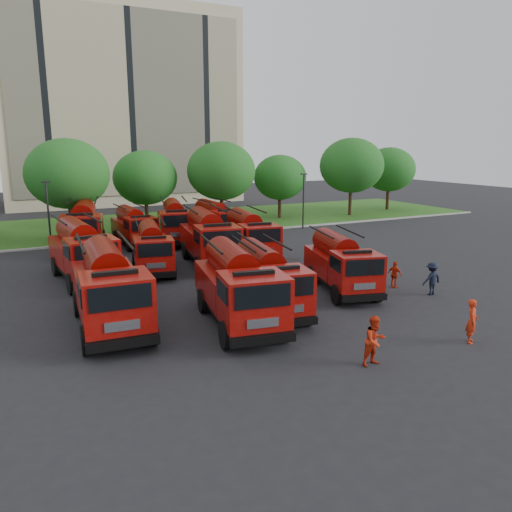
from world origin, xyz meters
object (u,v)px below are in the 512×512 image
at_px(firefighter_2, 394,287).
at_px(firefighter_3, 430,295).
at_px(fire_truck_6, 209,238).
at_px(fire_truck_10, 175,222).
at_px(fire_truck_8, 83,227).
at_px(fire_truck_1, 238,286).
at_px(firefighter_4, 102,313).
at_px(fire_truck_4, 82,251).
at_px(fire_truck_7, 249,235).
at_px(fire_truck_2, 266,280).
at_px(fire_truck_3, 341,263).
at_px(fire_truck_5, 152,248).
at_px(fire_truck_0, 109,288).
at_px(firefighter_1, 374,365).
at_px(firefighter_5, 323,260).
at_px(fire_truck_11, 216,220).
at_px(firefighter_0, 470,342).
at_px(fire_truck_9, 134,226).

relative_size(firefighter_2, firefighter_3, 0.85).
distance_m(fire_truck_6, fire_truck_10, 8.25).
relative_size(fire_truck_8, firefighter_3, 4.65).
xyz_separation_m(fire_truck_1, firefighter_4, (-5.15, 4.06, -1.68)).
bearing_deg(fire_truck_6, fire_truck_4, -167.86).
height_order(fire_truck_7, firefighter_3, fire_truck_7).
bearing_deg(fire_truck_4, fire_truck_2, -58.81).
bearing_deg(firefighter_2, fire_truck_2, 76.52).
bearing_deg(fire_truck_3, fire_truck_2, -150.92).
height_order(fire_truck_7, firefighter_2, fire_truck_7).
xyz_separation_m(fire_truck_4, fire_truck_6, (7.99, 0.53, 0.03)).
xyz_separation_m(fire_truck_5, fire_truck_8, (-2.86, 8.44, 0.31)).
bearing_deg(fire_truck_0, firefighter_3, -6.11).
height_order(firefighter_1, firefighter_3, firefighter_1).
relative_size(fire_truck_7, firefighter_4, 4.60).
bearing_deg(fire_truck_4, firefighter_3, -39.77).
bearing_deg(firefighter_4, firefighter_2, -174.67).
bearing_deg(firefighter_3, firefighter_5, -87.29).
height_order(fire_truck_6, fire_truck_11, fire_truck_6).
xyz_separation_m(fire_truck_3, firefighter_3, (3.77, -2.83, -1.50)).
relative_size(fire_truck_11, firefighter_4, 4.31).
bearing_deg(fire_truck_2, fire_truck_8, 116.88).
xyz_separation_m(fire_truck_3, firefighter_0, (0.32, -8.33, -1.50)).
bearing_deg(firefighter_2, fire_truck_7, 5.71).
height_order(firefighter_0, firefighter_2, firefighter_0).
distance_m(fire_truck_6, fire_truck_9, 9.09).
bearing_deg(firefighter_2, fire_truck_11, -5.56).
height_order(firefighter_1, firefighter_4, firefighter_1).
xyz_separation_m(fire_truck_0, fire_truck_8, (1.30, 17.12, 0.03)).
distance_m(fire_truck_2, firefighter_2, 8.29).
relative_size(fire_truck_0, firefighter_1, 4.23).
height_order(fire_truck_10, fire_truck_11, fire_truck_10).
bearing_deg(firefighter_4, firefighter_5, -148.01).
distance_m(fire_truck_2, firefighter_4, 7.87).
bearing_deg(firefighter_1, fire_truck_10, 84.29).
relative_size(fire_truck_11, firefighter_2, 4.61).
height_order(fire_truck_0, fire_truck_5, fire_truck_0).
bearing_deg(fire_truck_6, fire_truck_3, -56.73).
relative_size(fire_truck_9, fire_truck_10, 0.85).
bearing_deg(fire_truck_1, fire_truck_3, 26.48).
bearing_deg(fire_truck_6, firefighter_3, -47.65).
height_order(fire_truck_5, fire_truck_10, fire_truck_10).
bearing_deg(firefighter_3, firefighter_1, 32.65).
relative_size(fire_truck_3, fire_truck_9, 1.07).
distance_m(firefighter_1, firefighter_2, 10.46).
bearing_deg(firefighter_3, fire_truck_11, -79.14).
bearing_deg(firefighter_5, fire_truck_5, -19.89).
bearing_deg(fire_truck_7, fire_truck_2, -102.97).
xyz_separation_m(fire_truck_11, firefighter_1, (-4.18, -25.28, -1.55)).
distance_m(firefighter_0, firefighter_1, 4.81).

